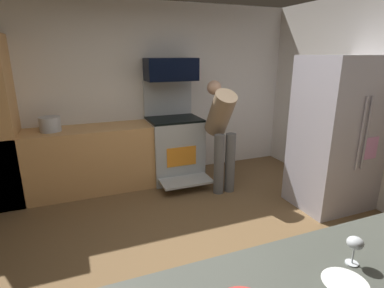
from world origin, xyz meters
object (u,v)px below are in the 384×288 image
(mixing_bowl_small, at_px, (344,287))
(stock_pot, at_px, (50,124))
(microwave, at_px, (171,69))
(person_cook, at_px, (221,128))
(oven_range, at_px, (174,146))
(wine_glass_extra, at_px, (355,244))
(refrigerator, at_px, (336,134))

(mixing_bowl_small, distance_m, stock_pot, 3.72)
(microwave, xyz_separation_m, person_cook, (0.48, -0.71, -0.76))
(oven_range, bearing_deg, person_cook, -52.37)
(person_cook, bearing_deg, oven_range, 127.63)
(person_cook, relative_size, wine_glass_extra, 10.41)
(wine_glass_extra, bearing_deg, microwave, 86.59)
(stock_pot, bearing_deg, person_cook, -16.39)
(person_cook, height_order, mixing_bowl_small, person_cook)
(person_cook, bearing_deg, microwave, 123.77)
(oven_range, relative_size, mixing_bowl_small, 7.84)
(microwave, distance_m, person_cook, 1.15)
(microwave, relative_size, refrigerator, 0.40)
(wine_glass_extra, height_order, stock_pot, stock_pot)
(microwave, height_order, stock_pot, microwave)
(person_cook, bearing_deg, refrigerator, -40.19)
(microwave, relative_size, wine_glass_extra, 5.08)
(mixing_bowl_small, bearing_deg, person_cook, 73.13)
(wine_glass_extra, bearing_deg, stock_pot, 113.64)
(refrigerator, height_order, stock_pot, refrigerator)
(microwave, relative_size, stock_pot, 2.79)
(refrigerator, bearing_deg, mixing_bowl_small, -135.50)
(refrigerator, relative_size, person_cook, 1.23)
(oven_range, height_order, person_cook, person_cook)
(refrigerator, relative_size, wine_glass_extra, 12.75)
(oven_range, distance_m, mixing_bowl_small, 3.52)
(microwave, height_order, wine_glass_extra, microwave)
(mixing_bowl_small, distance_m, wine_glass_extra, 0.23)
(wine_glass_extra, distance_m, stock_pot, 3.68)
(refrigerator, bearing_deg, person_cook, 139.81)
(refrigerator, bearing_deg, stock_pot, 154.38)
(mixing_bowl_small, relative_size, wine_glass_extra, 1.30)
(oven_range, height_order, stock_pot, oven_range)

